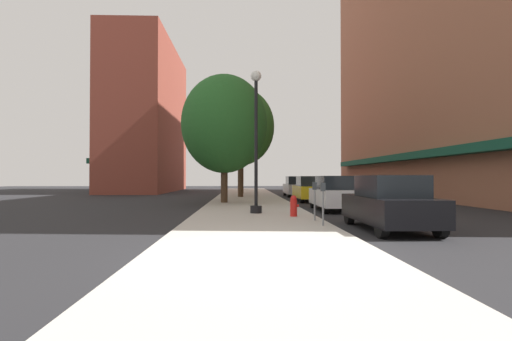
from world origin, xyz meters
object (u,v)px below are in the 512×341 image
Objects in this scene: parking_meter_near at (323,198)px; car_white at (335,194)px; parking_meter_far at (315,196)px; tree_near at (240,127)px; tree_far at (224,124)px; car_silver at (296,187)px; lamppost at (256,138)px; car_black at (389,203)px; car_yellow at (310,189)px; fire_hydrant at (294,206)px; tree_mid at (241,138)px.

car_white is at bearing 73.79° from parking_meter_near.
parking_meter_far is 0.16× the size of tree_near.
parking_meter_far is 11.03m from tree_far.
tree_far is 11.43m from car_silver.
parking_meter_far is at bearing -96.44° from car_silver.
tree_far is 8.08m from car_white.
parking_meter_near is 0.16× the size of tree_near.
lamppost is 4.11m from parking_meter_far.
lamppost is 4.50× the size of parking_meter_far.
lamppost is 7.24m from tree_far.
tree_far is (-0.92, -6.60, -0.66)m from tree_near.
car_yellow is (0.00, 14.14, 0.00)m from car_black.
fire_hydrant is 0.18× the size of car_black.
tree_far is at bearing -153.51° from car_yellow.
car_yellow is at bearing 89.05° from car_black.
tree_far reaches higher than parking_meter_far.
parking_meter_near is at bearing -83.95° from tree_mid.
tree_far reaches higher than car_black.
lamppost reaches higher than car_yellow.
fire_hydrant is at bearing -102.21° from car_yellow.
car_silver is (1.95, 18.99, -0.14)m from parking_meter_far.
tree_far is (-3.53, 11.18, 3.76)m from parking_meter_near.
lamppost reaches higher than car_white.
car_white is at bearing -89.46° from car_yellow.
lamppost is 1.37× the size of car_black.
car_yellow is at bearing 81.99° from parking_meter_near.
car_black is at bearing -90.57° from car_silver.
tree_mid reaches higher than lamppost.
car_silver reaches higher than parking_meter_far.
parking_meter_near is at bearing 170.67° from car_black.
tree_near reaches higher than parking_meter_near.
parking_meter_near is at bearing -81.62° from tree_near.
car_silver is at bearing 84.55° from parking_meter_near.
tree_far is at bearing 114.60° from car_black.
lamppost is 5.21m from parking_meter_near.
car_black is (5.48, -11.47, -3.90)m from tree_far.
fire_hydrant is 0.60× the size of parking_meter_far.
tree_near is at bearing 139.86° from car_yellow.
car_silver is at bearing 81.94° from fire_hydrant.
tree_near is (-2.62, 16.35, 4.41)m from parking_meter_far.
tree_mid is (0.05, 6.47, -0.24)m from tree_near.
lamppost is 16.76m from car_silver.
car_silver is (0.00, 20.71, 0.00)m from car_black.
car_silver is (0.00, 13.72, 0.00)m from car_white.
parking_meter_near is 24.74m from tree_mid.
car_black is 14.14m from car_yellow.
car_black is (2.49, -3.15, 0.29)m from fire_hydrant.
car_yellow is at bearing 81.08° from parking_meter_far.
parking_meter_near is at bearing -106.66° from car_white.
lamppost is 1.37× the size of car_yellow.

